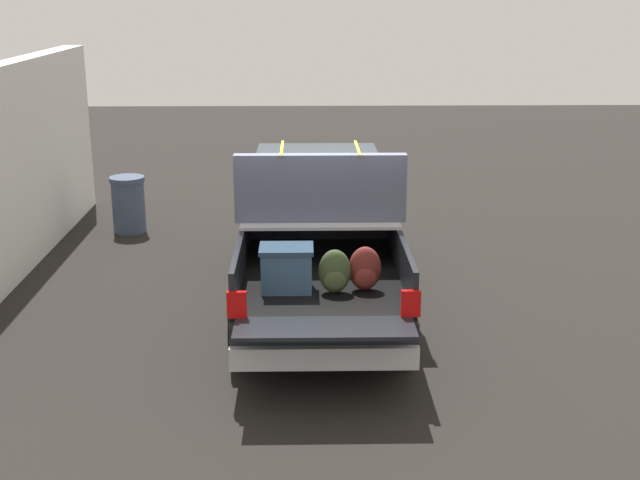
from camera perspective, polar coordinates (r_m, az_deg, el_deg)
name	(u,v)px	position (r m, az deg, el deg)	size (l,w,h in m)	color
ground_plane	(319,306)	(11.34, -0.06, -4.46)	(40.00, 40.00, 0.00)	black
pickup_truck	(318,230)	(11.37, -0.10, 0.66)	(6.05, 2.06, 2.23)	black
building_facade	(9,171)	(13.12, -20.30, 4.41)	(8.20, 0.36, 3.07)	white
trash_can	(129,204)	(14.98, -12.84, 2.38)	(0.60, 0.60, 0.98)	#3F4C66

